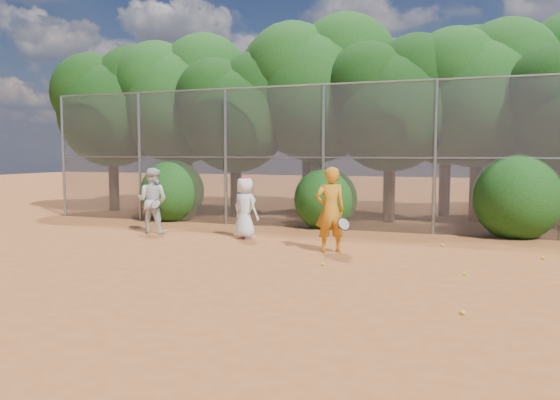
% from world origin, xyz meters
% --- Properties ---
extents(ground, '(80.00, 80.00, 0.00)m').
position_xyz_m(ground, '(0.00, 0.00, 0.00)').
color(ground, '#A55425').
rests_on(ground, ground).
extents(fence_back, '(20.05, 0.09, 4.03)m').
position_xyz_m(fence_back, '(-0.12, 6.00, 2.05)').
color(fence_back, gray).
rests_on(fence_back, ground).
extents(tree_0, '(4.38, 3.81, 6.00)m').
position_xyz_m(tree_0, '(-9.44, 8.04, 3.93)').
color(tree_0, black).
rests_on(tree_0, ground).
extents(tree_1, '(4.64, 4.03, 6.35)m').
position_xyz_m(tree_1, '(-6.94, 8.54, 4.16)').
color(tree_1, black).
rests_on(tree_1, ground).
extents(tree_2, '(3.99, 3.47, 5.47)m').
position_xyz_m(tree_2, '(-4.45, 7.83, 3.58)').
color(tree_2, black).
rests_on(tree_2, ground).
extents(tree_3, '(4.89, 4.26, 6.70)m').
position_xyz_m(tree_3, '(-1.94, 8.84, 4.40)').
color(tree_3, black).
rests_on(tree_3, ground).
extents(tree_4, '(4.19, 3.64, 5.73)m').
position_xyz_m(tree_4, '(0.55, 8.24, 3.76)').
color(tree_4, black).
rests_on(tree_4, ground).
extents(tree_5, '(4.51, 3.92, 6.17)m').
position_xyz_m(tree_5, '(3.06, 9.04, 4.05)').
color(tree_5, black).
rests_on(tree_5, ground).
extents(tree_9, '(4.83, 4.20, 6.62)m').
position_xyz_m(tree_9, '(-7.94, 10.84, 4.34)').
color(tree_9, black).
rests_on(tree_9, ground).
extents(tree_10, '(5.15, 4.48, 7.06)m').
position_xyz_m(tree_10, '(-2.93, 11.05, 4.63)').
color(tree_10, black).
rests_on(tree_10, ground).
extents(tree_11, '(4.64, 4.03, 6.35)m').
position_xyz_m(tree_11, '(2.06, 10.64, 4.16)').
color(tree_11, black).
rests_on(tree_11, ground).
extents(bush_0, '(2.00, 2.00, 2.00)m').
position_xyz_m(bush_0, '(-6.00, 6.30, 1.00)').
color(bush_0, '#134110').
rests_on(bush_0, ground).
extents(bush_1, '(1.80, 1.80, 1.80)m').
position_xyz_m(bush_1, '(-1.00, 6.30, 0.90)').
color(bush_1, '#134110').
rests_on(bush_1, ground).
extents(bush_2, '(2.20, 2.20, 2.20)m').
position_xyz_m(bush_2, '(4.00, 6.30, 1.10)').
color(bush_2, '#134110').
rests_on(bush_2, ground).
extents(player_yellow, '(0.91, 0.73, 1.83)m').
position_xyz_m(player_yellow, '(0.11, 2.60, 0.91)').
color(player_yellow, orange).
rests_on(player_yellow, ground).
extents(player_teen, '(0.88, 0.73, 1.56)m').
position_xyz_m(player_teen, '(-2.34, 3.66, 0.77)').
color(player_teen, white).
rests_on(player_teen, ground).
extents(player_white, '(0.92, 0.79, 1.73)m').
position_xyz_m(player_white, '(-5.06, 3.71, 0.87)').
color(player_white, silver).
rests_on(player_white, ground).
extents(ball_0, '(0.07, 0.07, 0.07)m').
position_xyz_m(ball_0, '(2.90, 1.20, 0.03)').
color(ball_0, yellow).
rests_on(ball_0, ground).
extents(ball_1, '(0.07, 0.07, 0.07)m').
position_xyz_m(ball_1, '(4.34, 3.24, 0.03)').
color(ball_1, yellow).
rests_on(ball_1, ground).
extents(ball_2, '(0.07, 0.07, 0.07)m').
position_xyz_m(ball_2, '(2.93, -1.24, 0.03)').
color(ball_2, yellow).
rests_on(ball_2, ground).
extents(ball_4, '(0.07, 0.07, 0.07)m').
position_xyz_m(ball_4, '(0.35, 1.16, 0.03)').
color(ball_4, yellow).
rests_on(ball_4, ground).
extents(ball_5, '(0.07, 0.07, 0.07)m').
position_xyz_m(ball_5, '(2.34, 4.13, 0.03)').
color(ball_5, yellow).
rests_on(ball_5, ground).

